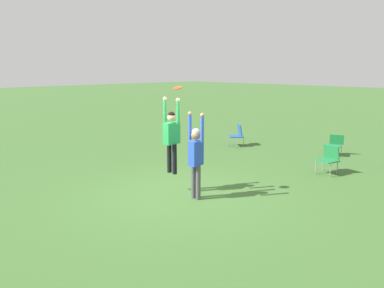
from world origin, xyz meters
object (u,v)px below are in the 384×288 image
object	(u,v)px
frisbee	(178,88)
camping_chair_1	(329,157)
person_jumping	(172,134)
camping_chair_4	(335,143)
person_defending	(196,154)
camping_chair_0	(237,134)

from	to	relation	value
frisbee	camping_chair_1	bearing A→B (deg)	69.91
person_jumping	frisbee	world-z (taller)	frisbee
camping_chair_4	frisbee	bearing A→B (deg)	62.44
person_jumping	camping_chair_4	bearing A→B (deg)	-13.99
frisbee	camping_chair_4	bearing A→B (deg)	84.10
frisbee	camping_chair_4	size ratio (longest dim) A/B	0.30
person_defending	frisbee	world-z (taller)	frisbee
camping_chair_0	camping_chair_4	distance (m)	3.86
camping_chair_1	camping_chair_4	bearing A→B (deg)	-55.59
camping_chair_4	camping_chair_1	bearing A→B (deg)	89.27
person_jumping	camping_chair_4	size ratio (longest dim) A/B	2.57
camping_chair_0	person_jumping	bearing A→B (deg)	151.72
camping_chair_4	camping_chair_0	bearing A→B (deg)	-3.52
camping_chair_4	person_jumping	bearing A→B (deg)	59.56
frisbee	camping_chair_4	world-z (taller)	frisbee
person_defending	camping_chair_1	xyz separation A→B (m)	(1.27, 4.54, -0.64)
person_defending	frisbee	size ratio (longest dim) A/B	9.36
person_jumping	person_defending	size ratio (longest dim) A/B	0.91
person_jumping	camping_chair_4	xyz separation A→B (m)	(1.11, 7.15, -1.10)
frisbee	camping_chair_0	xyz separation A→B (m)	(-2.92, 6.05, -2.23)
person_defending	camping_chair_1	size ratio (longest dim) A/B	2.51
person_defending	camping_chair_1	bearing A→B (deg)	159.10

